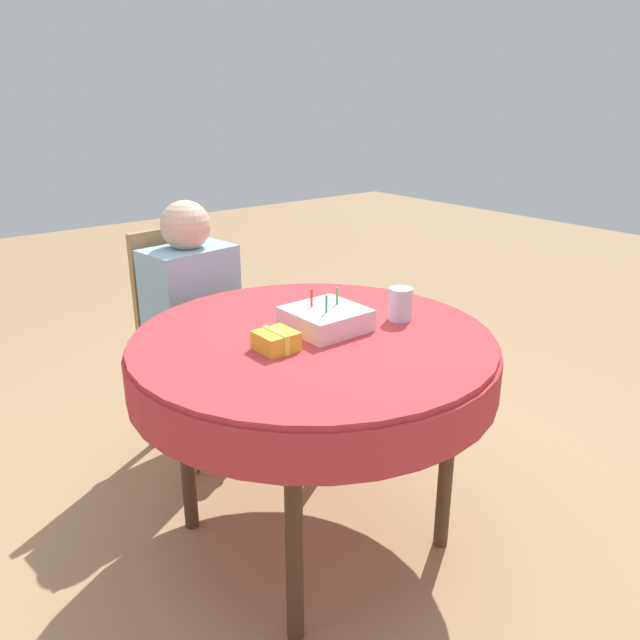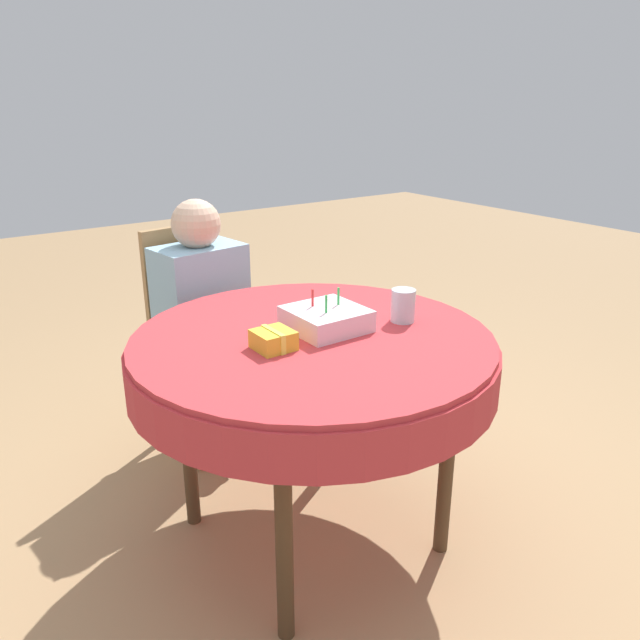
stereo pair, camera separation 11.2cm
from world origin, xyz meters
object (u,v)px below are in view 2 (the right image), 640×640
Objects in this scene: chair at (195,336)px; gift_box at (273,340)px; person at (204,306)px; drinking_glass at (403,305)px; birthday_cake at (326,319)px.

chair is 8.26× the size of gift_box.
chair is 0.19m from person.
chair is at bearing 110.58° from drinking_glass.
birthday_cake is at bearing 11.00° from gift_box.
person is at bearing 96.36° from birthday_cake.
birthday_cake is at bearing -90.72° from person.
person is 0.77m from birthday_cake.
person reaches higher than drinking_glass.
chair is 4.17× the size of birthday_cake.
birthday_cake is (0.10, -0.85, 0.31)m from chair.
drinking_glass is at bearing -19.00° from birthday_cake.
person is at bearing 79.79° from gift_box.
birthday_cake is 1.98× the size of gift_box.
birthday_cake is 2.09× the size of drinking_glass.
person reaches higher than chair.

